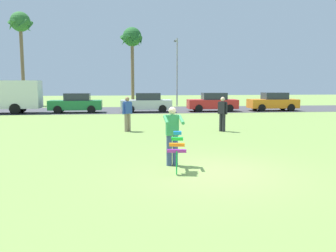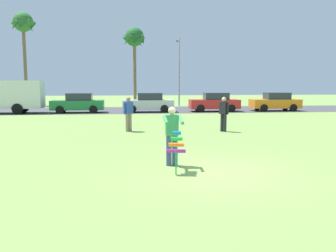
% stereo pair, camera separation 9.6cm
% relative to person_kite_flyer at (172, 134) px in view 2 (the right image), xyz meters
% --- Properties ---
extents(ground_plane, '(120.00, 120.00, 0.00)m').
position_rel_person_kite_flyer_xyz_m(ground_plane, '(1.06, -0.91, -0.95)').
color(ground_plane, olive).
extents(road_strip, '(120.00, 8.00, 0.01)m').
position_rel_person_kite_flyer_xyz_m(road_strip, '(1.06, 21.52, -0.95)').
color(road_strip, '#424247').
rests_on(road_strip, ground).
extents(person_kite_flyer, '(0.55, 0.66, 1.73)m').
position_rel_person_kite_flyer_xyz_m(person_kite_flyer, '(0.00, 0.00, 0.00)').
color(person_kite_flyer, '#384772').
rests_on(person_kite_flyer, ground).
extents(kite_held, '(0.53, 0.69, 1.11)m').
position_rel_person_kite_flyer_xyz_m(kite_held, '(0.01, -0.85, -0.21)').
color(kite_held, blue).
rests_on(kite_held, ground).
extents(parked_truck_white_box, '(6.75, 2.25, 2.62)m').
position_rel_person_kite_flyer_xyz_m(parked_truck_white_box, '(-11.03, 19.12, 0.46)').
color(parked_truck_white_box, silver).
rests_on(parked_truck_white_box, ground).
extents(parked_car_green, '(4.22, 1.88, 1.60)m').
position_rel_person_kite_flyer_xyz_m(parked_car_green, '(-5.31, 19.12, -0.18)').
color(parked_car_green, '#1E7238').
rests_on(parked_car_green, ground).
extents(parked_car_silver, '(4.23, 1.89, 1.60)m').
position_rel_person_kite_flyer_xyz_m(parked_car_silver, '(0.44, 19.12, -0.18)').
color(parked_car_silver, silver).
rests_on(parked_car_silver, ground).
extents(parked_car_red, '(4.25, 1.93, 1.60)m').
position_rel_person_kite_flyer_xyz_m(parked_car_red, '(6.09, 19.12, -0.18)').
color(parked_car_red, red).
rests_on(parked_car_red, ground).
extents(parked_car_orange, '(4.22, 1.87, 1.60)m').
position_rel_person_kite_flyer_xyz_m(parked_car_orange, '(11.50, 19.12, -0.18)').
color(parked_car_orange, orange).
rests_on(parked_car_orange, ground).
extents(palm_tree_left_near, '(2.58, 2.71, 9.98)m').
position_rel_person_kite_flyer_xyz_m(palm_tree_left_near, '(-12.34, 29.97, 7.49)').
color(palm_tree_left_near, brown).
rests_on(palm_tree_left_near, ground).
extents(palm_tree_right_near, '(2.58, 2.71, 8.58)m').
position_rel_person_kite_flyer_xyz_m(palm_tree_right_near, '(-0.45, 29.86, 6.21)').
color(palm_tree_right_near, brown).
rests_on(palm_tree_right_near, ground).
extents(streetlight_pole, '(0.24, 1.65, 7.00)m').
position_rel_person_kite_flyer_xyz_m(streetlight_pole, '(4.06, 26.31, 3.05)').
color(streetlight_pole, '#9E9EA3').
rests_on(streetlight_pole, ground).
extents(person_walker_near, '(0.40, 0.47, 1.73)m').
position_rel_person_kite_flyer_xyz_m(person_walker_near, '(3.47, 6.90, -0.02)').
color(person_walker_near, '#26262B').
rests_on(person_walker_near, ground).
extents(person_walker_far, '(0.49, 0.38, 1.73)m').
position_rel_person_kite_flyer_xyz_m(person_walker_far, '(-1.24, 7.51, -0.02)').
color(person_walker_far, gray).
rests_on(person_walker_far, ground).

